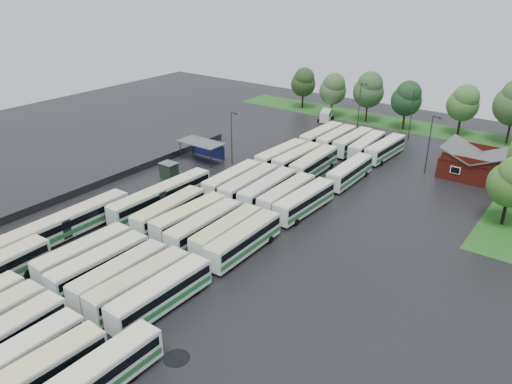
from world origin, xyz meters
The scene contains 50 objects.
ground centered at (0.00, 0.00, 0.00)m, with size 160.00×160.00×0.00m, color black.
brick_building centered at (24.00, 42.77, 1.87)m, with size 10.07×8.60×5.39m.
wash_shed centered at (-17.20, 22.02, 2.99)m, with size 8.20×4.20×3.58m.
utility_hut centered at (-16.20, 12.60, 1.32)m, with size 2.70×2.20×2.62m.
grass_strip_north centered at (2.00, 64.80, 0.01)m, with size 80.00×10.00×0.01m, color #1F5617.
west_fence centered at (-22.20, 8.00, 0.60)m, with size 0.10×50.00×1.20m, color #2D2D30.
bus_r0c2 centered at (1.95, -25.69, 1.85)m, with size 2.95×12.16×3.36m.
bus_r0c3 centered at (5.28, -25.99, 1.79)m, with size 2.55×11.69×3.25m.
bus_r0c4 centered at (8.37, -26.31, 1.85)m, with size 3.12×12.17×3.36m.
bus_r1c0 centered at (-4.40, -12.35, 1.81)m, with size 2.73×11.88×3.30m.
bus_r1c1 centered at (-1.17, -12.68, 1.83)m, with size 2.76×11.98×3.32m.
bus_r1c2 centered at (2.16, -12.65, 1.80)m, with size 2.59×11.75×3.27m.
bus_r1c3 centered at (5.21, -12.57, 1.84)m, with size 2.97×12.12×3.35m.
bus_r1c4 centered at (8.24, -12.46, 1.85)m, with size 2.78×12.16×3.37m.
bus_r2c0 centered at (-4.47, 1.16, 1.84)m, with size 3.15×12.14×3.35m.
bus_r2c1 centered at (-1.07, 1.54, 1.81)m, with size 3.03×11.95×3.30m.
bus_r2c2 centered at (2.18, 0.86, 1.86)m, with size 2.77×12.19×3.38m.
bus_r2c3 centered at (5.33, 1.46, 1.80)m, with size 2.83×11.80×3.26m.
bus_r2c4 centered at (8.27, 1.09, 1.86)m, with size 2.80×12.20×3.38m.
bus_r3c0 centered at (-4.37, 14.58, 1.84)m, with size 2.91×12.08×3.34m.
bus_r3c1 centered at (-1.16, 14.54, 1.88)m, with size 3.10×12.39×3.42m.
bus_r3c2 centered at (2.05, 14.87, 1.87)m, with size 3.06×12.30×3.40m.
bus_r3c3 centered at (5.28, 15.01, 1.82)m, with size 2.71×11.90×3.30m.
bus_r3c4 centered at (8.41, 14.76, 1.84)m, with size 2.90×12.08×3.34m.
bus_r4c0 centered at (-4.40, 28.10, 1.84)m, with size 2.98×12.13×3.35m.
bus_r4c1 centered at (-1.37, 28.49, 1.80)m, with size 2.83×11.84×3.28m.
bus_r4c2 centered at (2.12, 28.11, 1.89)m, with size 3.09×12.43×3.43m.
bus_r4c4 centered at (8.52, 28.50, 1.80)m, with size 2.65×11.78×3.27m.
bus_r5c0 centered at (-4.20, 41.77, 1.87)m, with size 2.71×12.21×3.39m.
bus_r5c1 centered at (-1.17, 42.17, 1.79)m, with size 2.57×11.74×3.26m.
bus_r5c2 centered at (2.16, 42.34, 1.81)m, with size 2.60×11.85×3.29m.
bus_r5c3 centered at (5.28, 41.80, 1.81)m, with size 2.99×11.91×3.29m.
bus_r5c4 centered at (8.57, 42.34, 1.79)m, with size 2.96×11.77×3.25m.
artic_bus_west_b centered at (-9.02, 4.13, 1.82)m, with size 2.84×17.70×3.28m.
artic_bus_west_c centered at (-12.35, -9.11, 1.86)m, with size 2.67×18.05×3.35m.
minibus centered at (-11.97, 57.49, 1.34)m, with size 3.83×5.88×2.41m.
tree_north_0 centered at (-22.07, 63.98, 6.38)m, with size 5.99×5.99×9.92m.
tree_north_1 centered at (-12.48, 61.14, 6.52)m, with size 6.12×6.12×10.14m.
tree_north_2 centered at (-4.32, 62.33, 7.23)m, with size 6.78×6.78×11.23m.
tree_north_3 centered at (4.72, 61.40, 6.76)m, with size 6.35×6.35×10.51m.
tree_north_4 centered at (15.36, 64.46, 6.80)m, with size 6.38×6.38×10.57m.
lamp_post_ne centered at (17.09, 39.67, 5.76)m, with size 1.53×0.30×9.92m.
lamp_post_nw centered at (-11.71, 23.64, 5.48)m, with size 1.45×0.28×9.44m.
lamp_post_back_w centered at (-2.40, 54.08, 5.97)m, with size 1.58×0.31×10.28m.
lamp_post_back_e centered at (8.14, 55.64, 5.76)m, with size 1.53×0.30×9.91m.
puddle_0 centered at (0.07, -21.29, 0.00)m, with size 5.76×5.76×0.01m, color black.
puddle_1 centered at (10.29, -20.08, 0.00)m, with size 2.58×2.58×0.01m, color black.
puddle_2 centered at (-8.58, 1.94, 0.00)m, with size 6.26×6.26×0.01m, color black.
puddle_3 centered at (4.45, -3.97, 0.00)m, with size 4.60×4.60×0.01m, color black.
puddle_4 centered at (14.38, -16.64, 0.00)m, with size 2.42×2.42×0.01m, color black.
Camera 1 is at (40.40, -39.99, 31.68)m, focal length 35.00 mm.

